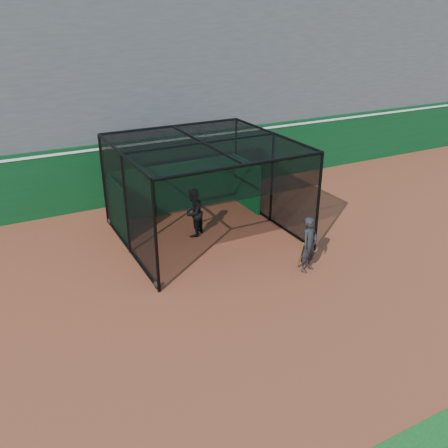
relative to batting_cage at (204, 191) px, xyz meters
name	(u,v)px	position (x,y,z in m)	size (l,w,h in m)	color
ground	(245,303)	(-0.84, -4.21, -1.62)	(120.00, 120.00, 0.00)	brown
outfield_wall	(139,169)	(-0.84, 4.29, -0.33)	(50.00, 0.50, 2.50)	#0A3817
grandstand	(106,75)	(-0.84, 8.07, 2.86)	(50.00, 7.85, 8.95)	#4C4C4F
batting_cage	(204,191)	(0.00, 0.00, 0.00)	(5.40, 5.34, 3.25)	black
batter	(193,213)	(-0.32, 0.19, -0.78)	(0.81, 0.63, 1.67)	black
on_deck_player	(309,245)	(1.67, -3.57, -0.77)	(0.72, 0.59, 1.70)	black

